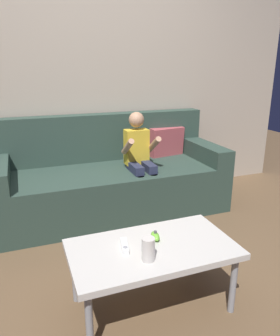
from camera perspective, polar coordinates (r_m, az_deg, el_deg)
The scene contains 8 objects.
ground_plane at distance 2.10m, azimuth 3.44°, elevation -20.74°, with size 8.61×8.61×0.00m, color brown.
wall_back at distance 3.19m, azimuth -8.55°, elevation 16.52°, with size 4.30×0.05×2.50m, color #B2A38E.
couch at distance 2.99m, azimuth -5.15°, elevation -1.94°, with size 2.06×0.80×0.87m.
person_seated_on_couch at distance 2.83m, azimuth -0.04°, elevation 1.89°, with size 0.29×0.36×0.92m.
coffee_table at distance 1.79m, azimuth 2.22°, elevation -14.77°, with size 0.89×0.49×0.38m.
game_remote_white_near_edge at distance 1.75m, azimuth -2.76°, elevation -13.60°, with size 0.07×0.14×0.03m.
nunchuk_lime at distance 1.82m, azimuth 2.73°, elevation -11.99°, with size 0.05×0.09×0.05m.
soda_can at distance 1.63m, azimuth 1.47°, elevation -14.24°, with size 0.07×0.07×0.12m, color silver.
Camera 1 is at (-0.69, -1.49, 1.30)m, focal length 34.31 mm.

